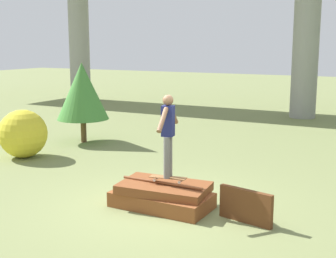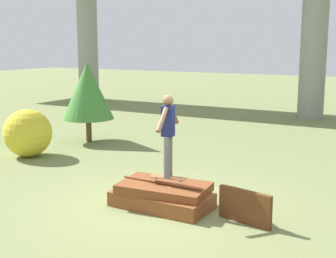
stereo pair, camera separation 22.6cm
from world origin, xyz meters
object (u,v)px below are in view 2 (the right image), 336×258
skateboard (168,178)px  skater (168,130)px  tree_behind_right (88,91)px  bush_yellow_flowering (28,133)px

skateboard → skater: 0.95m
tree_behind_right → bush_yellow_flowering: 2.67m
skater → bush_yellow_flowering: (-5.54, 1.72, -0.87)m
skateboard → tree_behind_right: bearing=141.8°
tree_behind_right → bush_yellow_flowering: size_ratio=1.90×
skater → bush_yellow_flowering: skater is taller
skateboard → bush_yellow_flowering: (-5.54, 1.72, 0.08)m
bush_yellow_flowering → skater: bearing=-17.3°
skateboard → tree_behind_right: tree_behind_right is taller
skateboard → skater: bearing=14.0°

